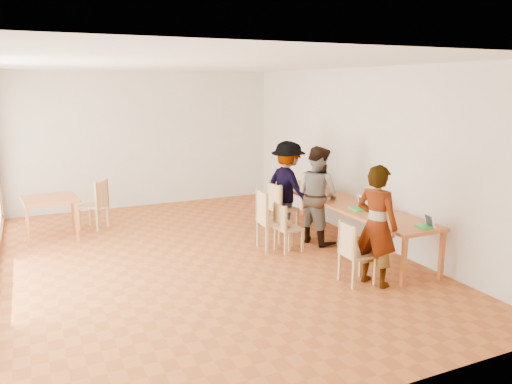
% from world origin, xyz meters
% --- Properties ---
extents(ground, '(8.00, 8.00, 0.00)m').
position_xyz_m(ground, '(0.00, 0.00, 0.00)').
color(ground, '#AE5B2A').
rests_on(ground, ground).
extents(wall_back, '(6.00, 0.10, 3.00)m').
position_xyz_m(wall_back, '(0.00, 4.00, 1.50)').
color(wall_back, beige).
rests_on(wall_back, ground).
extents(wall_front, '(6.00, 0.10, 3.00)m').
position_xyz_m(wall_front, '(0.00, -4.00, 1.50)').
color(wall_front, beige).
rests_on(wall_front, ground).
extents(wall_right, '(0.10, 8.00, 3.00)m').
position_xyz_m(wall_right, '(3.00, 0.00, 1.50)').
color(wall_right, beige).
rests_on(wall_right, ground).
extents(ceiling, '(6.00, 8.00, 0.04)m').
position_xyz_m(ceiling, '(0.00, 0.00, 3.02)').
color(ceiling, white).
rests_on(ceiling, wall_back).
extents(communal_table, '(0.80, 4.00, 0.75)m').
position_xyz_m(communal_table, '(2.50, -0.24, 0.70)').
color(communal_table, '#C9662C').
rests_on(communal_table, ground).
extents(side_table, '(0.90, 0.90, 0.75)m').
position_xyz_m(side_table, '(-2.07, 2.15, 0.67)').
color(side_table, '#C9662C').
rests_on(side_table, ground).
extents(chair_near, '(0.42, 0.42, 0.46)m').
position_xyz_m(chair_near, '(1.58, -1.80, 0.53)').
color(chair_near, tan).
rests_on(chair_near, ground).
extents(chair_mid, '(0.40, 0.40, 0.43)m').
position_xyz_m(chair_mid, '(1.36, -0.23, 0.50)').
color(chair_mid, tan).
rests_on(chair_mid, ground).
extents(chair_far, '(0.50, 0.50, 0.54)m').
position_xyz_m(chair_far, '(1.16, -0.03, 0.62)').
color(chair_far, tan).
rests_on(chair_far, ground).
extents(chair_empty, '(0.50, 0.50, 0.50)m').
position_xyz_m(chair_empty, '(1.77, 0.77, 0.58)').
color(chair_empty, tan).
rests_on(chair_empty, ground).
extents(chair_spare, '(0.62, 0.62, 0.50)m').
position_xyz_m(chair_spare, '(-1.23, 2.45, 0.58)').
color(chair_spare, tan).
rests_on(chair_spare, ground).
extents(person_near, '(0.59, 0.71, 1.68)m').
position_xyz_m(person_near, '(1.86, -1.94, 0.84)').
color(person_near, gray).
rests_on(person_near, ground).
extents(person_mid, '(0.83, 0.96, 1.69)m').
position_xyz_m(person_mid, '(2.12, 0.01, 0.85)').
color(person_mid, gray).
rests_on(person_mid, ground).
extents(person_far, '(0.84, 1.20, 1.69)m').
position_xyz_m(person_far, '(2.02, 0.89, 0.84)').
color(person_far, gray).
rests_on(person_far, ground).
extents(laptop_near, '(0.24, 0.26, 0.19)m').
position_xyz_m(laptop_near, '(2.65, -2.05, 0.80)').
color(laptop_near, green).
rests_on(laptop_near, communal_table).
extents(laptop_mid, '(0.25, 0.28, 0.22)m').
position_xyz_m(laptop_mid, '(2.40, -0.84, 0.81)').
color(laptop_mid, green).
rests_on(laptop_mid, communal_table).
extents(laptop_far, '(0.27, 0.29, 0.20)m').
position_xyz_m(laptop_far, '(2.39, 0.41, 0.81)').
color(laptop_far, green).
rests_on(laptop_far, communal_table).
extents(yellow_mug, '(0.16, 0.16, 0.11)m').
position_xyz_m(yellow_mug, '(2.43, 0.62, 0.80)').
color(yellow_mug, '#C9CA16').
rests_on(yellow_mug, communal_table).
extents(green_bottle, '(0.07, 0.07, 0.28)m').
position_xyz_m(green_bottle, '(2.84, 1.05, 0.89)').
color(green_bottle, '#177817').
rests_on(green_bottle, communal_table).
extents(clear_glass, '(0.07, 0.07, 0.09)m').
position_xyz_m(clear_glass, '(2.74, 1.49, 0.80)').
color(clear_glass, silver).
rests_on(clear_glass, communal_table).
extents(condiment_cup, '(0.08, 0.08, 0.06)m').
position_xyz_m(condiment_cup, '(2.48, -1.52, 0.78)').
color(condiment_cup, white).
rests_on(condiment_cup, communal_table).
extents(pink_phone, '(0.05, 0.10, 0.01)m').
position_xyz_m(pink_phone, '(2.82, -1.11, 0.76)').
color(pink_phone, '#EF51A5').
rests_on(pink_phone, communal_table).
extents(black_pouch, '(0.16, 0.26, 0.09)m').
position_xyz_m(black_pouch, '(2.82, 1.20, 0.80)').
color(black_pouch, black).
rests_on(black_pouch, communal_table).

